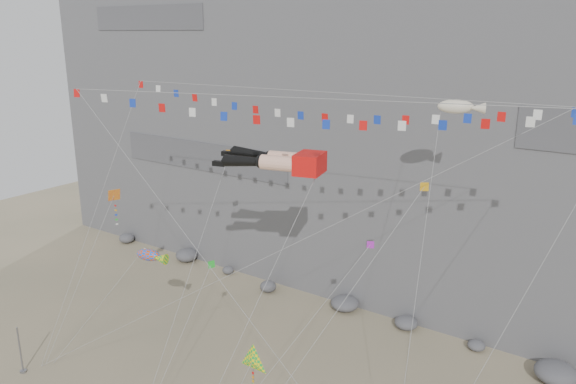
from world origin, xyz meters
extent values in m
cube|color=slate|center=(0.00, 32.00, 25.00)|extent=(80.00, 28.00, 50.00)
cylinder|color=slate|center=(-15.10, -5.33, 1.87)|extent=(0.12, 0.12, 3.74)
cube|color=red|center=(2.36, 6.97, 16.01)|extent=(2.23, 2.71, 1.41)
cylinder|color=#FFBC9F|center=(0.52, 5.81, 16.01)|extent=(2.55, 1.56, 1.04)
sphere|color=black|center=(-0.64, 5.53, 16.01)|extent=(0.95, 0.95, 0.95)
cone|color=black|center=(-2.00, 5.21, 15.93)|extent=(2.96, 1.50, 0.97)
cube|color=black|center=(-3.84, 4.77, 15.61)|extent=(0.99, 0.61, 0.35)
cylinder|color=#FFBC9F|center=(0.19, 7.18, 16.01)|extent=(2.55, 1.56, 1.04)
sphere|color=black|center=(-0.96, 6.90, 16.01)|extent=(0.95, 0.95, 0.95)
cone|color=black|center=(-2.33, 6.57, 16.14)|extent=(2.98, 1.50, 1.04)
cube|color=black|center=(-4.17, 6.14, 16.04)|extent=(0.99, 0.61, 0.35)
cylinder|color=gray|center=(2.31, -0.06, 8.03)|extent=(0.03, 0.03, 21.27)
cylinder|color=gray|center=(-6.22, 1.68, 10.42)|extent=(0.03, 0.03, 29.14)
cube|color=slate|center=(-14.64, -4.14, 0.05)|extent=(0.16, 0.16, 0.10)
cylinder|color=gray|center=(9.02, 0.82, 10.46)|extent=(0.03, 0.03, 23.21)
cylinder|color=gray|center=(-13.88, -0.49, 6.16)|extent=(0.03, 0.03, 13.87)
cube|color=slate|center=(-14.72, -3.67, 0.05)|extent=(0.16, 0.16, 0.10)
cylinder|color=gray|center=(-11.44, -0.71, 4.27)|extent=(0.03, 0.03, 11.42)
cube|color=slate|center=(-14.23, -3.35, 0.05)|extent=(0.16, 0.16, 0.10)
cylinder|color=gray|center=(11.51, 5.50, 9.98)|extent=(0.03, 0.03, 23.74)
cylinder|color=gray|center=(-4.01, 1.15, 7.76)|extent=(0.03, 0.03, 21.48)
cylinder|color=gray|center=(4.71, 1.08, 5.71)|extent=(0.03, 0.03, 16.56)
cylinder|color=gray|center=(-1.96, -2.31, 4.73)|extent=(0.03, 0.03, 12.32)
cylinder|color=gray|center=(7.28, 0.81, 7.84)|extent=(0.03, 0.03, 20.94)
camera|label=1|loc=(22.10, -24.33, 24.58)|focal=35.00mm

